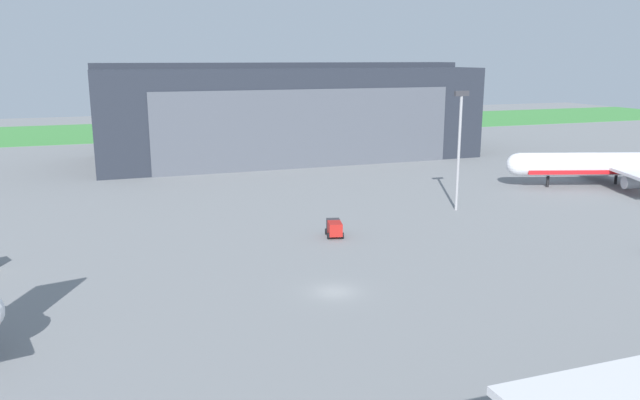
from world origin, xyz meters
TOP-DOWN VIEW (x-y plane):
  - ground_plane at (0.00, 0.00)m, footprint 440.00×440.00m
  - grass_field_strip at (0.00, 157.84)m, footprint 440.00×56.00m
  - maintenance_hangar at (21.21, 89.18)m, footprint 88.68×35.46m
  - airliner_far_left at (68.92, 32.89)m, footprint 39.27×32.52m
  - pushback_tractor at (7.27, 19.14)m, footprint 2.84×4.01m
  - apron_light_mast at (31.03, 26.78)m, footprint 2.40×0.50m

SIDE VIEW (x-z plane):
  - ground_plane at x=0.00m, z-range 0.00..0.00m
  - grass_field_strip at x=0.00m, z-range 0.00..0.08m
  - pushback_tractor at x=7.27m, z-range 0.15..2.31m
  - airliner_far_left at x=68.92m, z-range -2.77..11.07m
  - maintenance_hangar at x=21.21m, z-range -0.46..22.18m
  - apron_light_mast at x=31.03m, z-range 1.63..20.44m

